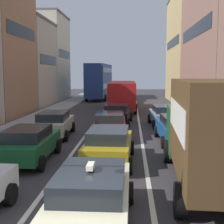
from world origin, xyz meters
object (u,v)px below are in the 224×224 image
object	(u,v)px
removalist_box_truck	(212,129)
sedan_centre_lane_second	(109,145)
wagon_left_lane_second	(29,143)
bus_mid_queue_primary	(123,93)
sedan_left_lane_third	(54,123)
bus_far_queue_secondary	(99,80)
taxi_centre_lane_front	(92,196)
sedan_right_lane_behind_truck	(177,128)
coupe_centre_lane_fourth	(117,113)
hatchback_centre_lane_third	(110,124)
wagon_right_lane_far	(165,115)

from	to	relation	value
removalist_box_truck	sedan_centre_lane_second	distance (m)	4.62
wagon_left_lane_second	bus_mid_queue_primary	size ratio (longest dim) A/B	0.41
sedan_centre_lane_second	sedan_left_lane_third	xyz separation A→B (m)	(-3.69, 5.49, 0.00)
removalist_box_truck	bus_far_queue_secondary	bearing A→B (deg)	14.51
sedan_left_lane_third	bus_mid_queue_primary	world-z (taller)	bus_mid_queue_primary
sedan_centre_lane_second	wagon_left_lane_second	distance (m)	3.46
taxi_centre_lane_front	wagon_left_lane_second	xyz separation A→B (m)	(-3.44, 5.70, -0.00)
taxi_centre_lane_front	sedan_right_lane_behind_truck	world-z (taller)	taxi_centre_lane_front
wagon_left_lane_second	sedan_left_lane_third	distance (m)	5.45
sedan_left_lane_third	wagon_left_lane_second	bearing A→B (deg)	179.80
sedan_centre_lane_second	bus_far_queue_secondary	distance (m)	32.75
sedan_left_lane_third	sedan_right_lane_behind_truck	world-z (taller)	same
wagon_left_lane_second	coupe_centre_lane_fourth	distance (m)	10.99
removalist_box_truck	sedan_left_lane_third	bearing A→B (deg)	44.25
removalist_box_truck	coupe_centre_lane_fourth	world-z (taller)	removalist_box_truck
removalist_box_truck	sedan_right_lane_behind_truck	world-z (taller)	removalist_box_truck
coupe_centre_lane_fourth	bus_mid_queue_primary	size ratio (longest dim) A/B	0.42
bus_far_queue_secondary	hatchback_centre_lane_third	bearing A→B (deg)	-170.19
wagon_left_lane_second	sedan_right_lane_behind_truck	world-z (taller)	same
hatchback_centre_lane_third	bus_mid_queue_primary	distance (m)	14.00
sedan_centre_lane_second	wagon_right_lane_far	size ratio (longest dim) A/B	0.99
wagon_left_lane_second	sedan_right_lane_behind_truck	bearing A→B (deg)	-59.25
coupe_centre_lane_fourth	sedan_left_lane_third	bearing A→B (deg)	148.34
wagon_left_lane_second	bus_mid_queue_primary	distance (m)	19.60
sedan_left_lane_third	bus_mid_queue_primary	distance (m)	14.35
sedan_centre_lane_second	taxi_centre_lane_front	bearing A→B (deg)	-178.56
hatchback_centre_lane_third	wagon_right_lane_far	distance (m)	5.67
taxi_centre_lane_front	coupe_centre_lane_fourth	bearing A→B (deg)	0.48
wagon_left_lane_second	hatchback_centre_lane_third	bearing A→B (deg)	-31.08
coupe_centre_lane_fourth	hatchback_centre_lane_third	bearing A→B (deg)	-178.47
removalist_box_truck	hatchback_centre_lane_third	xyz separation A→B (m)	(-3.86, 8.08, -1.18)
removalist_box_truck	sedan_right_lane_behind_truck	xyz separation A→B (m)	(-0.11, 6.94, -1.18)
hatchback_centre_lane_third	bus_far_queue_secondary	world-z (taller)	bus_far_queue_secondary
taxi_centre_lane_front	coupe_centre_lane_fourth	size ratio (longest dim) A/B	0.98
sedan_right_lane_behind_truck	taxi_centre_lane_front	bearing A→B (deg)	157.95
bus_mid_queue_primary	sedan_left_lane_third	bearing A→B (deg)	164.16
wagon_left_lane_second	bus_mid_queue_primary	world-z (taller)	bus_mid_queue_primary
removalist_box_truck	wagon_left_lane_second	world-z (taller)	removalist_box_truck
sedan_left_lane_third	bus_far_queue_secondary	world-z (taller)	bus_far_queue_secondary
taxi_centre_lane_front	bus_mid_queue_primary	bearing A→B (deg)	0.04
sedan_centre_lane_second	hatchback_centre_lane_third	xyz separation A→B (m)	(-0.31, 5.35, 0.00)
coupe_centre_lane_fourth	sedan_right_lane_behind_truck	distance (m)	7.23
wagon_left_lane_second	wagon_right_lane_far	size ratio (longest dim) A/B	0.98
sedan_right_lane_behind_truck	bus_mid_queue_primary	world-z (taller)	bus_mid_queue_primary
taxi_centre_lane_front	bus_mid_queue_primary	size ratio (longest dim) A/B	0.41
hatchback_centre_lane_third	removalist_box_truck	bearing A→B (deg)	-156.79
removalist_box_truck	wagon_right_lane_far	xyz separation A→B (m)	(-0.20, 12.40, -1.18)
sedan_centre_lane_second	bus_mid_queue_primary	world-z (taller)	bus_mid_queue_primary
sedan_centre_lane_second	wagon_right_lane_far	distance (m)	10.24
wagon_right_lane_far	bus_mid_queue_primary	bearing A→B (deg)	15.53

